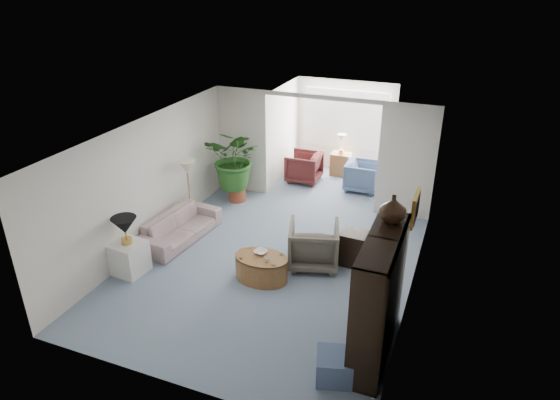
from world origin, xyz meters
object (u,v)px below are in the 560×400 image
at_px(sunroom_chair_blue, 362,176).
at_px(sunroom_table, 340,164).
at_px(table_lamp, 124,226).
at_px(coffee_table, 261,268).
at_px(framed_picture, 416,208).
at_px(ottoman, 334,366).
at_px(side_table_dark, 355,248).
at_px(coffee_bowl, 261,252).
at_px(plant_pot, 237,194).
at_px(entertainment_cabinet, 378,298).
at_px(sofa, 180,227).
at_px(floor_lamp, 187,167).
at_px(cabinet_urn, 393,209).
at_px(sunroom_chair_maroon, 304,167).
at_px(wingback_chair, 314,245).
at_px(coffee_cup, 267,259).
at_px(end_table, 129,258).

xyz_separation_m(sunroom_chair_blue, sunroom_table, (-0.75, 0.75, -0.06)).
xyz_separation_m(table_lamp, coffee_table, (2.26, 0.66, -0.71)).
relative_size(framed_picture, ottoman, 1.06).
distance_m(side_table_dark, sunroom_table, 4.32).
bearing_deg(coffee_bowl, plant_pot, 123.55).
bearing_deg(coffee_table, plant_pot, 123.32).
bearing_deg(entertainment_cabinet, sofa, 157.42).
relative_size(floor_lamp, cabinet_urn, 0.94).
height_order(plant_pot, sunroom_table, sunroom_table).
distance_m(table_lamp, sunroom_chair_maroon, 5.33).
relative_size(wingback_chair, ottoman, 1.90).
bearing_deg(plant_pot, coffee_table, -56.68).
relative_size(sofa, coffee_bowl, 8.41).
relative_size(entertainment_cabinet, sunroom_chair_maroon, 2.25).
relative_size(coffee_bowl, sunroom_chair_maroon, 0.27).
bearing_deg(coffee_cup, sofa, 160.27).
bearing_deg(side_table_dark, sofa, -173.55).
bearing_deg(cabinet_urn, floor_lamp, 155.79).
xyz_separation_m(side_table_dark, ottoman, (0.42, -2.84, -0.13)).
height_order(side_table_dark, cabinet_urn, cabinet_urn).
bearing_deg(sunroom_chair_blue, table_lamp, 148.05).
relative_size(wingback_chair, sunroom_chair_maroon, 1.09).
bearing_deg(wingback_chair, side_table_dark, -173.13).
bearing_deg(end_table, coffee_cup, 12.98).
relative_size(floor_lamp, sunroom_table, 0.61).
height_order(table_lamp, coffee_cup, table_lamp).
relative_size(sofa, wingback_chair, 2.10).
distance_m(entertainment_cabinet, sunroom_chair_maroon, 6.26).
distance_m(table_lamp, entertainment_cabinet, 4.48).
height_order(sofa, cabinet_urn, cabinet_urn).
distance_m(ottoman, plant_pot, 5.79).
relative_size(wingback_chair, sunroom_chair_blue, 1.14).
height_order(framed_picture, side_table_dark, framed_picture).
distance_m(sofa, coffee_table, 2.18).
bearing_deg(floor_lamp, side_table_dark, -5.35).
bearing_deg(entertainment_cabinet, framed_picture, 80.28).
xyz_separation_m(sofa, side_table_dark, (3.46, 0.39, 0.04)).
xyz_separation_m(floor_lamp, sunroom_chair_maroon, (1.51, 3.00, -0.88)).
height_order(end_table, ottoman, end_table).
relative_size(coffee_cup, sunroom_table, 0.15).
distance_m(floor_lamp, coffee_bowl, 2.69).
height_order(table_lamp, floor_lamp, floor_lamp).
bearing_deg(sofa, floor_lamp, 20.60).
distance_m(sofa, sunroom_table, 4.93).
height_order(entertainment_cabinet, cabinet_urn, cabinet_urn).
height_order(floor_lamp, cabinet_urn, cabinet_urn).
relative_size(cabinet_urn, sunroom_chair_blue, 0.48).
bearing_deg(coffee_bowl, sunroom_chair_blue, 79.52).
relative_size(ottoman, sunroom_table, 0.80).
height_order(side_table_dark, sunroom_table, side_table_dark).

